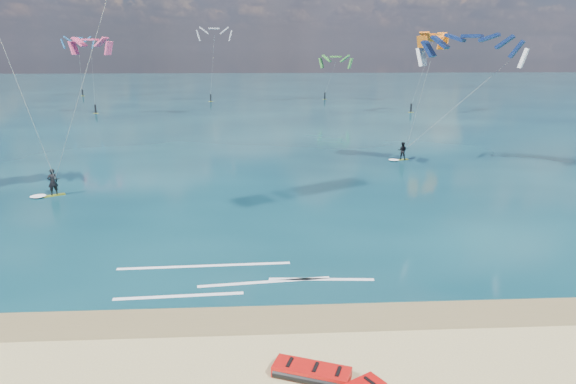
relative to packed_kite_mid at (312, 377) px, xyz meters
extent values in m
plane|color=tan|center=(-4.52, 40.81, 0.00)|extent=(320.00, 320.00, 0.00)
cube|color=brown|center=(-4.52, 3.81, 0.00)|extent=(320.00, 2.40, 0.01)
cube|color=#092734|center=(-4.52, 104.81, 0.02)|extent=(320.00, 200.00, 0.04)
cube|color=#ABD619|center=(-16.29, 21.87, 0.07)|extent=(1.46, 1.16, 0.06)
imported|color=black|center=(-16.29, 21.87, 1.05)|extent=(0.83, 0.79, 1.91)
cylinder|color=black|center=(-15.97, 21.56, 1.33)|extent=(0.51, 0.35, 0.04)
cube|color=#A9C61D|center=(11.81, 32.51, 0.07)|extent=(1.37, 0.71, 0.06)
imported|color=black|center=(11.81, 32.51, 0.92)|extent=(0.99, 0.89, 1.66)
cylinder|color=black|center=(12.10, 32.23, 1.20)|extent=(0.52, 0.17, 0.04)
cube|color=white|center=(-1.43, 6.97, 0.04)|extent=(5.99, 0.86, 0.01)
cube|color=white|center=(-4.32, 8.91, 0.04)|extent=(8.32, 0.54, 0.01)
cube|color=white|center=(-5.10, 5.81, 0.04)|extent=(5.49, 0.54, 0.01)
cube|color=white|center=(1.16, 7.11, 0.04)|extent=(4.80, 0.58, 0.01)
camera|label=1|loc=(-1.55, -14.21, 10.23)|focal=32.00mm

